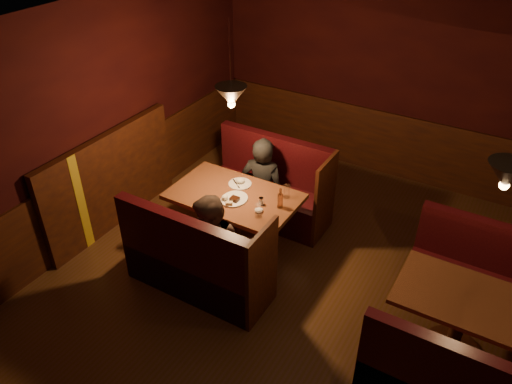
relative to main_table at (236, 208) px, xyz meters
The scene contains 8 objects.
room 1.25m from the main_table, 36.08° to the right, with size 6.02×7.02×2.92m.
main_table is the anchor object (origin of this frame).
main_bench_far 0.90m from the main_table, 88.87° to the left, with size 1.66×0.59×1.14m.
main_bench_near 0.90m from the main_table, 88.87° to the right, with size 1.66×0.59×1.14m.
second_table 2.70m from the main_table, ahead, with size 1.28×0.82×0.72m.
second_bench_far 2.79m from the main_table, 11.19° to the left, with size 1.41×0.53×1.01m.
diner_a 0.70m from the main_table, 91.43° to the left, with size 0.58×0.38×1.60m, color black.
diner_b 0.70m from the main_table, 79.25° to the right, with size 0.74×0.58×1.53m, color #3C2C25.
Camera 1 is at (1.45, -3.33, 4.10)m, focal length 35.00 mm.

